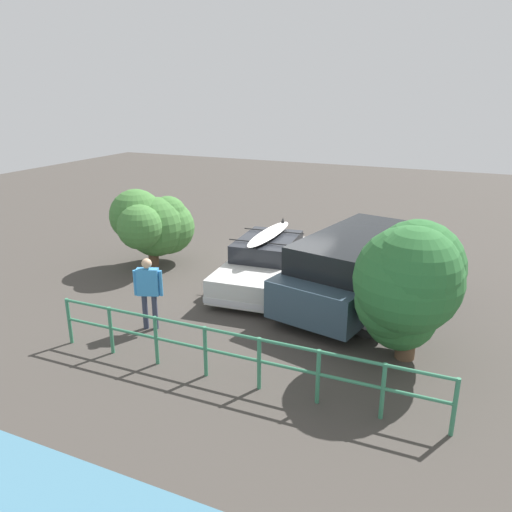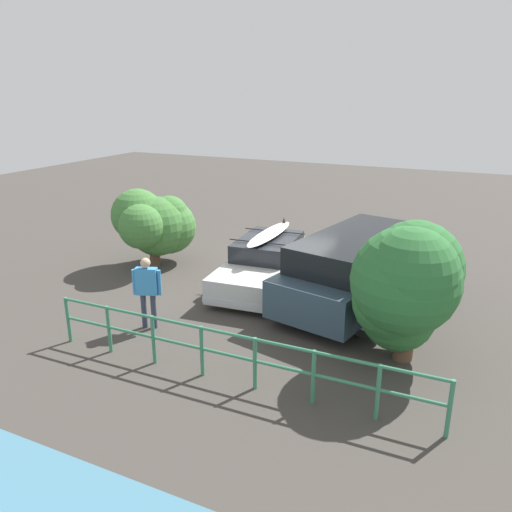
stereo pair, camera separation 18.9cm
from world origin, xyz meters
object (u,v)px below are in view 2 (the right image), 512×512
Objects in this scene: bush_near_left at (155,224)px; suv_car at (357,267)px; sedan_car at (266,262)px; person_bystander at (147,287)px; bush_near_right at (407,281)px.

suv_car is at bearing 177.43° from bush_near_left.
sedan_car is 1.73× the size of bush_near_left.
bush_near_left is (3.47, -0.01, 0.66)m from sedan_car.
bush_near_right is (-5.12, -0.89, 0.65)m from person_bystander.
bush_near_left is (2.25, -3.46, 0.29)m from person_bystander.
sedan_car is 2.76× the size of person_bystander.
sedan_car is 3.53m from bush_near_left.
sedan_car is at bearing -5.87° from suv_car.
sedan_car is at bearing -109.55° from person_bystander.
bush_near_right is at bearing 160.79° from bush_near_left.
bush_near_right is (-3.90, 2.55, 1.02)m from sedan_car.
suv_car is 5.94m from bush_near_left.
person_bystander is (1.22, 3.45, 0.37)m from sedan_car.
suv_car is 2.07× the size of bush_near_left.
bush_near_left is at bearing -19.21° from bush_near_right.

